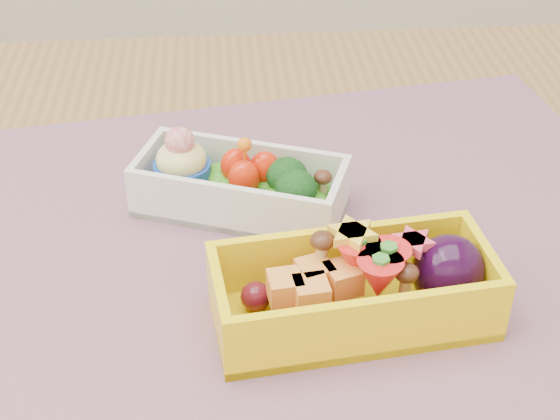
{
  "coord_description": "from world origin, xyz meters",
  "views": [
    {
      "loc": [
        0.01,
        -0.4,
        1.1
      ],
      "look_at": [
        0.05,
        0.03,
        0.79
      ],
      "focal_mm": 53.54,
      "sensor_mm": 36.0,
      "label": 1
    }
  ],
  "objects": [
    {
      "name": "table",
      "position": [
        0.0,
        0.0,
        0.65
      ],
      "size": [
        1.2,
        0.8,
        0.75
      ],
      "color": "brown",
      "rests_on": "ground"
    },
    {
      "name": "placemat",
      "position": [
        0.04,
        0.03,
        0.75
      ],
      "size": [
        0.62,
        0.51,
        0.0
      ],
      "primitive_type": "cube",
      "rotation": [
        0.0,
        0.0,
        0.14
      ],
      "color": "#865C66",
      "rests_on": "table"
    },
    {
      "name": "bento_white",
      "position": [
        0.02,
        0.09,
        0.77
      ],
      "size": [
        0.16,
        0.11,
        0.06
      ],
      "rotation": [
        0.0,
        0.0,
        -0.36
      ],
      "color": "silver",
      "rests_on": "placemat"
    },
    {
      "name": "bento_yellow",
      "position": [
        0.09,
        -0.03,
        0.78
      ],
      "size": [
        0.17,
        0.09,
        0.06
      ],
      "rotation": [
        0.0,
        0.0,
        0.12
      ],
      "color": "yellow",
      "rests_on": "placemat"
    }
  ]
}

